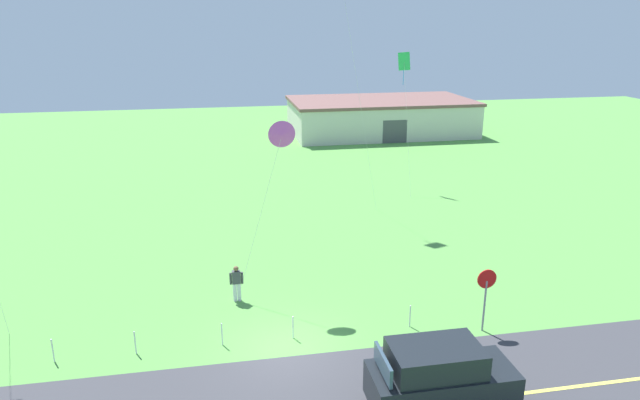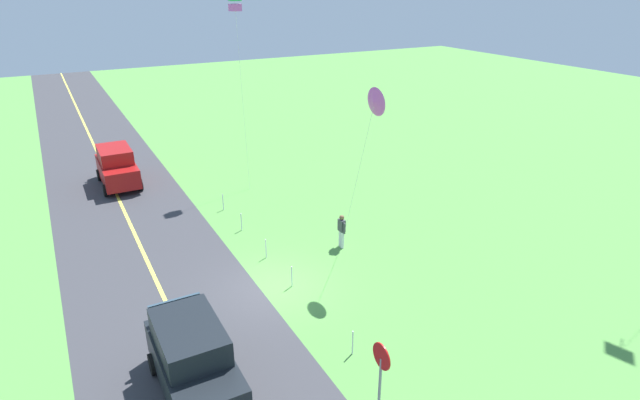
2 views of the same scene
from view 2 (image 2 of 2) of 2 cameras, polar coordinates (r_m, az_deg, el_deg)
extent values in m
cube|color=#549342|center=(21.00, -5.29, -9.60)|extent=(120.00, 120.00, 0.10)
cube|color=#38383D|center=(20.06, -16.06, -12.09)|extent=(120.00, 7.00, 0.00)
cube|color=#E5E04C|center=(20.06, -16.06, -12.09)|extent=(120.00, 0.16, 0.00)
cube|color=black|center=(16.19, -13.69, -17.59)|extent=(4.40, 1.90, 1.10)
cube|color=black|center=(15.79, -14.28, -14.42)|extent=(2.73, 1.75, 0.80)
cube|color=#334756|center=(14.95, -13.15, -16.75)|extent=(0.10, 1.62, 0.64)
cube|color=#334756|center=(17.09, -15.72, -11.37)|extent=(0.10, 1.62, 0.60)
cylinder|color=black|center=(17.78, -11.77, -15.41)|extent=(0.68, 0.22, 0.68)
cylinder|color=black|center=(17.52, -17.95, -16.85)|extent=(0.68, 0.22, 0.68)
cube|color=maroon|center=(32.74, -21.45, 3.01)|extent=(4.40, 1.90, 1.10)
cube|color=maroon|center=(32.69, -21.75, 4.71)|extent=(2.73, 1.75, 0.80)
cube|color=#334756|center=(31.65, -21.47, 4.18)|extent=(0.10, 1.61, 0.64)
cube|color=#334756|center=(34.23, -22.14, 5.44)|extent=(0.10, 1.61, 0.60)
cylinder|color=black|center=(31.68, -19.24, 1.62)|extent=(0.68, 0.22, 0.68)
cylinder|color=black|center=(31.50, -22.61, 0.99)|extent=(0.68, 0.22, 0.68)
cylinder|color=black|center=(34.36, -20.11, 3.15)|extent=(0.68, 0.22, 0.68)
cylinder|color=black|center=(34.19, -23.23, 2.57)|extent=(0.68, 0.22, 0.68)
cylinder|color=gray|center=(14.99, 6.60, -20.09)|extent=(0.08, 0.08, 2.10)
cylinder|color=red|center=(14.24, 6.81, -16.78)|extent=(0.76, 0.04, 0.76)
cylinder|color=white|center=(14.26, 6.90, -16.75)|extent=(0.62, 0.01, 0.62)
cylinder|color=silver|center=(23.64, 2.27, -4.23)|extent=(0.16, 0.16, 0.82)
cylinder|color=silver|center=(23.50, 2.49, -4.41)|extent=(0.16, 0.16, 0.82)
cube|color=#3F3F47|center=(23.26, 2.40, -2.81)|extent=(0.36, 0.22, 0.56)
cylinder|color=#3F3F47|center=(23.47, 2.10, -2.69)|extent=(0.10, 0.10, 0.52)
cylinder|color=#3F3F47|center=(23.10, 2.71, -3.15)|extent=(0.10, 0.10, 0.52)
sphere|color=brown|center=(23.09, 2.42, -1.94)|extent=(0.22, 0.22, 0.22)
cylinder|color=silver|center=(21.50, 4.02, 2.01)|extent=(2.08, 0.11, 7.08)
cone|color=#D859BF|center=(19.68, 6.06, 10.71)|extent=(1.11, 0.31, 1.11)
cylinder|color=silver|center=(29.51, -8.54, 10.81)|extent=(1.04, 0.15, 10.18)
cube|color=#D859BF|center=(29.39, -9.36, 20.26)|extent=(0.56, 0.56, 0.36)
cylinder|color=silver|center=(27.76, -10.66, -0.22)|extent=(0.05, 0.05, 0.90)
cylinder|color=silver|center=(25.35, -8.68, -2.41)|extent=(0.05, 0.05, 0.90)
cylinder|color=silver|center=(22.78, -5.99, -5.36)|extent=(0.05, 0.05, 0.90)
cylinder|color=silver|center=(20.69, -3.14, -8.44)|extent=(0.05, 0.05, 0.90)
cylinder|color=silver|center=(17.38, 3.63, -15.44)|extent=(0.05, 0.05, 0.90)
camera|label=1|loc=(21.91, -62.64, 11.86)|focal=32.39mm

